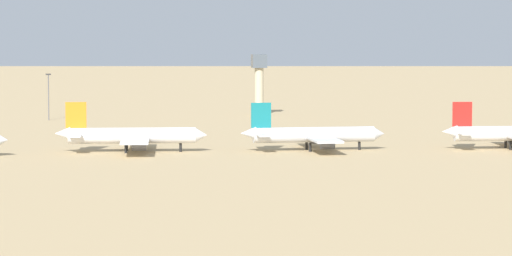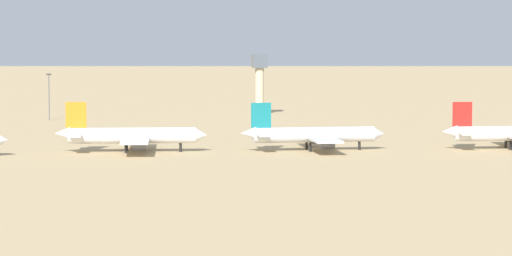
{
  "view_description": "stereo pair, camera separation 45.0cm",
  "coord_description": "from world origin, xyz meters",
  "views": [
    {
      "loc": [
        -67.2,
        -328.53,
        32.93
      ],
      "look_at": [
        -15.66,
        -2.94,
        6.0
      ],
      "focal_mm": 89.41,
      "sensor_mm": 36.0,
      "label": 1
    },
    {
      "loc": [
        -66.76,
        -328.6,
        32.93
      ],
      "look_at": [
        -15.66,
        -2.94,
        6.0
      ],
      "focal_mm": 89.41,
      "sensor_mm": 36.0,
      "label": 2
    }
  ],
  "objects": [
    {
      "name": "parked_jet_red_5",
      "position": [
        51.93,
        -8.76,
        4.12
      ],
      "size": [
        38.08,
        32.15,
        12.57
      ],
      "rotation": [
        0.0,
        0.0,
        -0.09
      ],
      "color": "white",
      "rests_on": "ground"
    },
    {
      "name": "ridge_west",
      "position": [
        -8.85,
        1012.94,
        41.04
      ],
      "size": [
        273.58,
        194.7,
        82.07
      ],
      "primitive_type": "pyramid",
      "rotation": [
        0.0,
        0.0,
        -0.04
      ],
      "color": "gray",
      "rests_on": "ground"
    },
    {
      "name": "ground",
      "position": [
        0.0,
        0.0,
        0.0
      ],
      "size": [
        4000.0,
        4000.0,
        0.0
      ],
      "primitive_type": "plane",
      "color": "tan"
    },
    {
      "name": "parked_jet_teal_4",
      "position": [
        -1.01,
        -4.64,
        4.16
      ],
      "size": [
        38.24,
        31.96,
        12.68
      ],
      "rotation": [
        0.0,
        0.0,
        -0.0
      ],
      "color": "silver",
      "rests_on": "ground"
    },
    {
      "name": "control_tower",
      "position": [
        5.74,
        125.27,
        13.32
      ],
      "size": [
        5.2,
        5.2,
        22.07
      ],
      "color": "#C6B793",
      "rests_on": "ground"
    },
    {
      "name": "parked_jet_orange_3",
      "position": [
        -48.07,
        -1.0,
        4.26
      ],
      "size": [
        39.37,
        33.26,
        13.0
      ],
      "rotation": [
        0.0,
        0.0,
        -0.1
      ],
      "color": "white",
      "rests_on": "ground"
    },
    {
      "name": "light_pole_west",
      "position": [
        -69.37,
        113.32,
        9.22
      ],
      "size": [
        1.8,
        0.5,
        16.02
      ],
      "color": "#59595E",
      "rests_on": "ground"
    }
  ]
}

